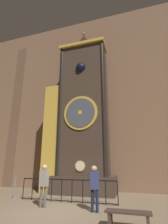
% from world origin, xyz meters
% --- Properties ---
extents(ground_plane, '(28.00, 28.00, 0.00)m').
position_xyz_m(ground_plane, '(0.00, 0.00, 0.00)').
color(ground_plane, '#847056').
extents(cathedral_back_wall, '(24.00, 0.32, 13.36)m').
position_xyz_m(cathedral_back_wall, '(-0.09, 5.33, 6.67)').
color(cathedral_back_wall, '#846047').
rests_on(cathedral_back_wall, ground_plane).
extents(clock_tower, '(4.43, 1.79, 11.10)m').
position_xyz_m(clock_tower, '(-0.48, 3.84, 4.70)').
color(clock_tower, '#423328').
rests_on(clock_tower, ground_plane).
extents(railing_fence, '(4.68, 0.05, 0.99)m').
position_xyz_m(railing_fence, '(-0.27, 1.56, 0.55)').
color(railing_fence, black).
rests_on(railing_fence, ground_plane).
extents(visitor_near, '(0.35, 0.24, 1.64)m').
position_xyz_m(visitor_near, '(-0.81, 0.39, 0.99)').
color(visitor_near, '#58554F').
rests_on(visitor_near, ground_plane).
extents(visitor_far, '(0.39, 0.32, 1.61)m').
position_xyz_m(visitor_far, '(1.36, 0.32, 0.97)').
color(visitor_far, '#1B213A').
rests_on(visitor_far, ground_plane).
extents(stanchion_post, '(0.28, 0.28, 1.02)m').
position_xyz_m(stanchion_post, '(-3.03, 1.45, 0.33)').
color(stanchion_post, gray).
rests_on(stanchion_post, ground_plane).
extents(visitor_bench, '(1.25, 0.40, 0.44)m').
position_xyz_m(visitor_bench, '(2.64, -1.04, 0.31)').
color(visitor_bench, '#423328').
rests_on(visitor_bench, ground_plane).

